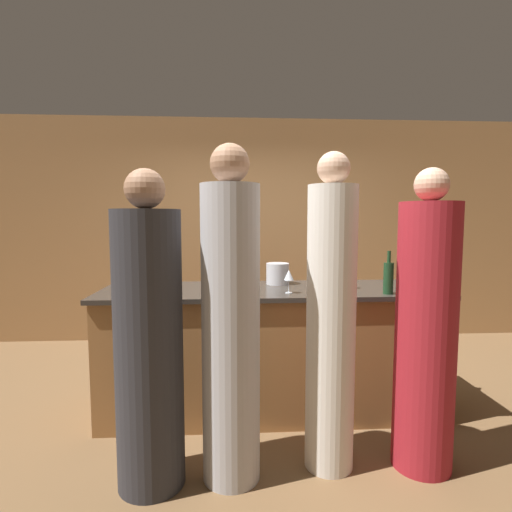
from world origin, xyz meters
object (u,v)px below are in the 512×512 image
wine_bottle_0 (388,277)px  guest_3 (331,322)px  guest_1 (231,326)px  wine_bottle_1 (327,274)px  bartender (235,287)px  wine_bottle_2 (413,271)px  ice_bucket (278,274)px  guest_0 (426,332)px  guest_2 (149,343)px

wine_bottle_0 → guest_3: bearing=-138.5°
guest_1 → wine_bottle_1: (0.78, 0.89, 0.18)m
guest_3 → wine_bottle_0: 0.76m
bartender → guest_1: bearing=88.8°
bartender → wine_bottle_0: bearing=132.9°
guest_1 → guest_3: (0.61, 0.08, -0.01)m
bartender → wine_bottle_0: bartender is taller
guest_3 → guest_1: bearing=-172.8°
wine_bottle_1 → wine_bottle_0: bearing=-41.8°
wine_bottle_1 → guest_3: bearing=-101.9°
wine_bottle_1 → bartender: bearing=130.5°
wine_bottle_0 → wine_bottle_2: bearing=45.0°
guest_1 → wine_bottle_0: 1.30m
guest_3 → ice_bucket: guest_3 is taller
guest_0 → guest_1: size_ratio=0.94×
bartender → wine_bottle_2: 1.72m
guest_0 → ice_bucket: 1.31m
guest_3 → ice_bucket: bearing=102.3°
wine_bottle_0 → guest_2: bearing=-160.0°
guest_0 → ice_bucket: guest_0 is taller
guest_1 → wine_bottle_0: (1.16, 0.56, 0.19)m
guest_1 → wine_bottle_2: size_ratio=6.47×
bartender → guest_0: (1.15, -1.72, 0.01)m
wine_bottle_1 → ice_bucket: bearing=157.2°
bartender → wine_bottle_1: size_ratio=6.72×
guest_2 → ice_bucket: bearing=51.6°
wine_bottle_1 → ice_bucket: size_ratio=1.41×
guest_2 → wine_bottle_0: 1.75m
guest_0 → wine_bottle_1: bearing=115.5°
bartender → wine_bottle_0: 1.66m
guest_3 → ice_bucket: size_ratio=10.02×
guest_0 → wine_bottle_0: 0.58m
guest_1 → guest_3: bearing=7.2°
bartender → guest_2: size_ratio=1.01×
guest_3 → wine_bottle_2: bearing=42.9°
bartender → guest_0: size_ratio=0.99×
wine_bottle_2 → guest_0: bearing=-109.7°
ice_bucket → wine_bottle_1: bearing=-22.8°
guest_1 → wine_bottle_0: guest_1 is taller
wine_bottle_0 → ice_bucket: wine_bottle_0 is taller
guest_1 → ice_bucket: 1.14m
bartender → wine_bottle_1: bartender is taller
guest_0 → wine_bottle_2: (0.31, 0.86, 0.26)m
bartender → wine_bottle_1: bearing=130.5°
ice_bucket → wine_bottle_0: bearing=-33.1°
guest_0 → wine_bottle_0: guest_0 is taller
bartender → guest_1: size_ratio=0.93×
bartender → guest_0: guest_0 is taller
guest_2 → wine_bottle_0: bearing=20.0°
guest_3 → wine_bottle_2: (0.89, 0.83, 0.20)m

